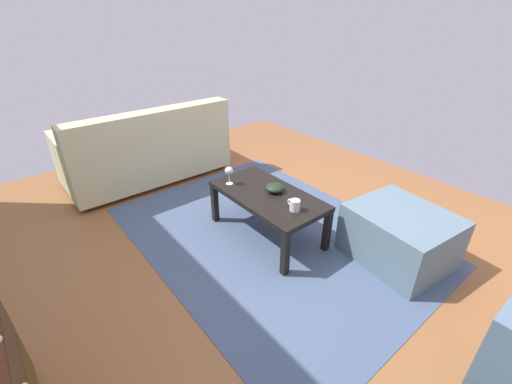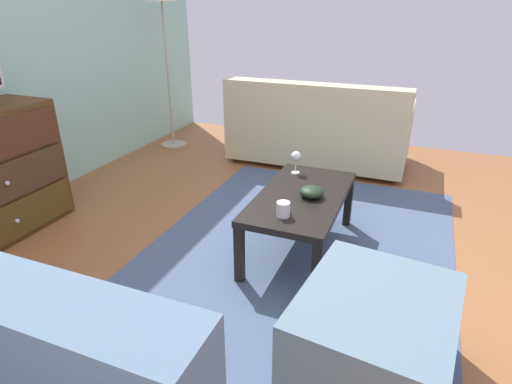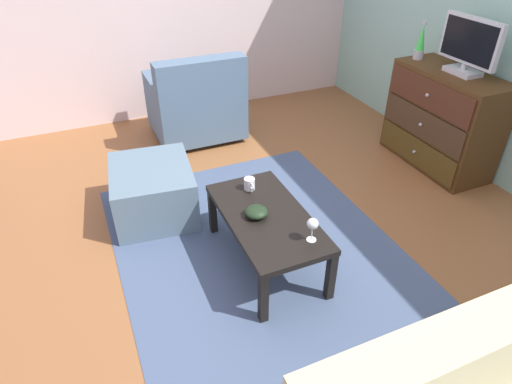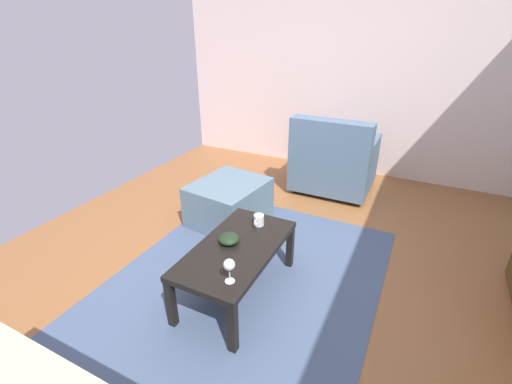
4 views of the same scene
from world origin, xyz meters
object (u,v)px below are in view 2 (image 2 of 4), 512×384
at_px(coffee_table, 301,202).
at_px(bowl_decorative, 312,192).
at_px(couch_large, 318,131).
at_px(wine_glass, 296,157).
at_px(standing_lamp, 162,8).
at_px(mug, 283,209).
at_px(ottoman, 373,337).

distance_m(coffee_table, bowl_decorative, 0.11).
bearing_deg(bowl_decorative, couch_large, 12.73).
distance_m(wine_glass, standing_lamp, 2.40).
relative_size(mug, ottoman, 0.16).
height_order(coffee_table, ottoman, ottoman).
bearing_deg(coffee_table, wine_glass, 23.14).
height_order(coffee_table, standing_lamp, standing_lamp).
relative_size(wine_glass, bowl_decorative, 1.06).
bearing_deg(bowl_decorative, coffee_table, 78.00).
distance_m(coffee_table, mug, 0.33).
bearing_deg(couch_large, bowl_decorative, -167.27).
bearing_deg(wine_glass, ottoman, -149.15).
xyz_separation_m(mug, standing_lamp, (1.92, 1.94, 0.99)).
distance_m(mug, bowl_decorative, 0.31).
relative_size(bowl_decorative, couch_large, 0.09).
distance_m(bowl_decorative, couch_large, 1.73).
bearing_deg(bowl_decorative, wine_glass, 30.99).
height_order(mug, standing_lamp, standing_lamp).
height_order(wine_glass, ottoman, wine_glass).
xyz_separation_m(coffee_table, bowl_decorative, (-0.01, -0.07, 0.08)).
relative_size(coffee_table, standing_lamp, 0.58).
bearing_deg(couch_large, mug, -171.40).
relative_size(coffee_table, wine_glass, 6.17).
bearing_deg(coffee_table, ottoman, -146.47).
bearing_deg(mug, coffee_table, -2.59).
xyz_separation_m(coffee_table, couch_large, (1.67, 0.32, -0.02)).
xyz_separation_m(wine_glass, mug, (-0.65, -0.13, -0.07)).
relative_size(mug, couch_large, 0.07).
bearing_deg(standing_lamp, bowl_decorative, -128.56).
relative_size(bowl_decorative, standing_lamp, 0.09).
height_order(mug, couch_large, couch_large).
relative_size(coffee_table, ottoman, 1.38).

